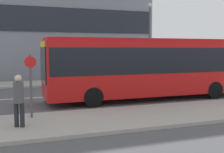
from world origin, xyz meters
The scene contains 9 objects.
ground_plane centered at (0.00, 0.00, 0.00)m, with size 120.00×120.00×0.00m, color #4F4F51.
sidewalk_near centered at (0.00, -6.25, 0.07)m, with size 44.00×3.50×0.13m.
sidewalk_far centered at (0.00, 6.25, 0.07)m, with size 44.00×3.50×0.13m.
lane_centerline centered at (0.00, 0.00, 0.00)m, with size 41.80×0.16×0.01m.
city_bus centered at (3.89, -2.44, 1.90)m, with size 11.36×2.60×3.31m.
parked_car_0 centered at (13.36, 3.21, 0.64)m, with size 4.02×1.75×1.35m.
pedestrian_near_stop centered at (-3.02, -6.50, 1.14)m, with size 0.34×0.34×1.77m.
bus_stop_sign centered at (-2.55, -5.31, 1.55)m, with size 0.44×0.12×2.41m.
street_lamp centered at (7.90, 5.29, 4.12)m, with size 0.36×0.36×6.49m.
Camera 1 is at (-3.18, -16.29, 2.75)m, focal length 45.00 mm.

